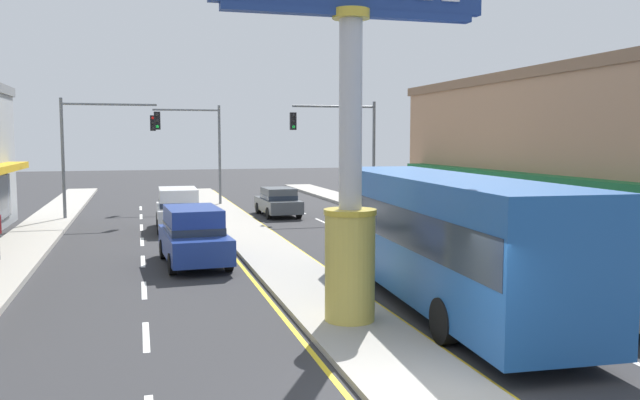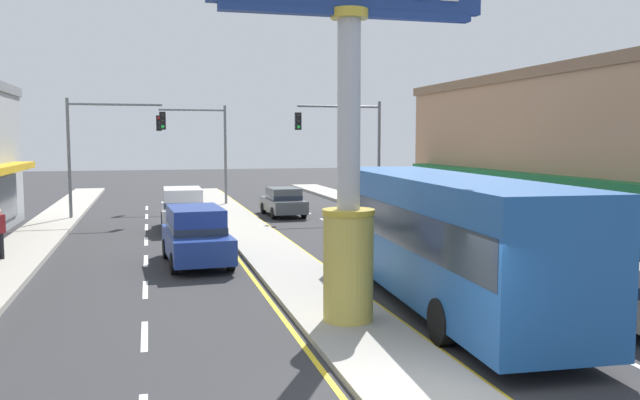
{
  "view_description": "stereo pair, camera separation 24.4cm",
  "coord_description": "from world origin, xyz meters",
  "px_view_note": "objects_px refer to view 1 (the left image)",
  "views": [
    {
      "loc": [
        -4.47,
        -9.17,
        4.19
      ],
      "look_at": [
        0.03,
        6.96,
        2.6
      ],
      "focal_mm": 36.61,
      "sensor_mm": 36.0,
      "label": 1
    },
    {
      "loc": [
        -4.23,
        -9.24,
        4.19
      ],
      "look_at": [
        0.03,
        6.96,
        2.6
      ],
      "focal_mm": 36.61,
      "sensor_mm": 36.0,
      "label": 2
    }
  ],
  "objects_px": {
    "bus_far_right_lane": "(441,232)",
    "suv_near_left_lane": "(194,235)",
    "traffic_light_median_far": "(195,138)",
    "sedan_far_left_oncoming": "(278,201)",
    "district_sign": "(350,139)",
    "suv_mid_left_lane": "(400,215)",
    "traffic_light_left_side": "(99,137)",
    "traffic_light_right_side": "(344,137)",
    "suv_kerb_right": "(178,208)",
    "storefront_right": "(612,153)",
    "street_bench": "(634,268)"
  },
  "relations": [
    {
      "from": "suv_mid_left_lane",
      "to": "suv_kerb_right",
      "type": "height_order",
      "value": "same"
    },
    {
      "from": "street_bench",
      "to": "traffic_light_median_far",
      "type": "bearing_deg",
      "value": 110.6
    },
    {
      "from": "storefront_right",
      "to": "traffic_light_left_side",
      "type": "height_order",
      "value": "storefront_right"
    },
    {
      "from": "traffic_light_median_far",
      "to": "district_sign",
      "type": "bearing_deg",
      "value": -87.62
    },
    {
      "from": "bus_far_right_lane",
      "to": "traffic_light_right_side",
      "type": "bearing_deg",
      "value": 79.48
    },
    {
      "from": "traffic_light_left_side",
      "to": "traffic_light_median_far",
      "type": "relative_size",
      "value": 1.0
    },
    {
      "from": "sedan_far_left_oncoming",
      "to": "district_sign",
      "type": "bearing_deg",
      "value": -97.56
    },
    {
      "from": "traffic_light_right_side",
      "to": "bus_far_right_lane",
      "type": "xyz_separation_m",
      "value": [
        -3.58,
        -19.31,
        -2.38
      ]
    },
    {
      "from": "traffic_light_median_far",
      "to": "bus_far_right_lane",
      "type": "bearing_deg",
      "value": -81.45
    },
    {
      "from": "storefront_right",
      "to": "suv_mid_left_lane",
      "type": "bearing_deg",
      "value": 171.08
    },
    {
      "from": "storefront_right",
      "to": "suv_kerb_right",
      "type": "xyz_separation_m",
      "value": [
        -18.04,
        6.56,
        -2.56
      ]
    },
    {
      "from": "traffic_light_left_side",
      "to": "traffic_light_median_far",
      "type": "distance_m",
      "value": 7.66
    },
    {
      "from": "suv_kerb_right",
      "to": "suv_mid_left_lane",
      "type": "bearing_deg",
      "value": -30.12
    },
    {
      "from": "traffic_light_median_far",
      "to": "suv_near_left_lane",
      "type": "height_order",
      "value": "traffic_light_median_far"
    },
    {
      "from": "traffic_light_median_far",
      "to": "traffic_light_right_side",
      "type": "bearing_deg",
      "value": -40.96
    },
    {
      "from": "storefront_right",
      "to": "suv_kerb_right",
      "type": "bearing_deg",
      "value": 160.02
    },
    {
      "from": "suv_mid_left_lane",
      "to": "sedan_far_left_oncoming",
      "type": "distance_m",
      "value": 9.67
    },
    {
      "from": "suv_mid_left_lane",
      "to": "traffic_light_median_far",
      "type": "bearing_deg",
      "value": 115.31
    },
    {
      "from": "bus_far_right_lane",
      "to": "traffic_light_median_far",
      "type": "bearing_deg",
      "value": 98.55
    },
    {
      "from": "traffic_light_right_side",
      "to": "traffic_light_left_side",
      "type": "bearing_deg",
      "value": 176.04
    },
    {
      "from": "traffic_light_right_side",
      "to": "sedan_far_left_oncoming",
      "type": "relative_size",
      "value": 1.43
    },
    {
      "from": "bus_far_right_lane",
      "to": "sedan_far_left_oncoming",
      "type": "height_order",
      "value": "bus_far_right_lane"
    },
    {
      "from": "suv_kerb_right",
      "to": "street_bench",
      "type": "bearing_deg",
      "value": -54.24
    },
    {
      "from": "traffic_light_left_side",
      "to": "traffic_light_right_side",
      "type": "relative_size",
      "value": 1.0
    },
    {
      "from": "bus_far_right_lane",
      "to": "suv_near_left_lane",
      "type": "distance_m",
      "value": 9.04
    },
    {
      "from": "bus_far_right_lane",
      "to": "street_bench",
      "type": "distance_m",
      "value": 5.94
    },
    {
      "from": "street_bench",
      "to": "district_sign",
      "type": "bearing_deg",
      "value": -172.73
    },
    {
      "from": "storefront_right",
      "to": "sedan_far_left_oncoming",
      "type": "relative_size",
      "value": 5.47
    },
    {
      "from": "sedan_far_left_oncoming",
      "to": "suv_mid_left_lane",
      "type": "bearing_deg",
      "value": -70.06
    },
    {
      "from": "storefront_right",
      "to": "suv_near_left_lane",
      "type": "distance_m",
      "value": 18.34
    },
    {
      "from": "traffic_light_right_side",
      "to": "street_bench",
      "type": "height_order",
      "value": "traffic_light_right_side"
    },
    {
      "from": "suv_mid_left_lane",
      "to": "bus_far_right_lane",
      "type": "bearing_deg",
      "value": -107.26
    },
    {
      "from": "storefront_right",
      "to": "traffic_light_right_side",
      "type": "relative_size",
      "value": 3.84
    },
    {
      "from": "storefront_right",
      "to": "sedan_far_left_oncoming",
      "type": "xyz_separation_m",
      "value": [
        -12.52,
        10.53,
        -2.76
      ]
    },
    {
      "from": "traffic_light_right_side",
      "to": "traffic_light_median_far",
      "type": "bearing_deg",
      "value": 139.04
    },
    {
      "from": "traffic_light_left_side",
      "to": "suv_kerb_right",
      "type": "bearing_deg",
      "value": -51.21
    },
    {
      "from": "traffic_light_median_far",
      "to": "street_bench",
      "type": "height_order",
      "value": "traffic_light_median_far"
    },
    {
      "from": "district_sign",
      "to": "bus_far_right_lane",
      "type": "distance_m",
      "value": 3.76
    },
    {
      "from": "district_sign",
      "to": "traffic_light_left_side",
      "type": "height_order",
      "value": "district_sign"
    },
    {
      "from": "bus_far_right_lane",
      "to": "suv_near_left_lane",
      "type": "relative_size",
      "value": 2.41
    },
    {
      "from": "traffic_light_median_far",
      "to": "sedan_far_left_oncoming",
      "type": "bearing_deg",
      "value": -57.48
    },
    {
      "from": "district_sign",
      "to": "suv_mid_left_lane",
      "type": "xyz_separation_m",
      "value": [
        6.06,
        11.72,
        -3.19
      ]
    },
    {
      "from": "traffic_light_left_side",
      "to": "bus_far_right_lane",
      "type": "xyz_separation_m",
      "value": [
        9.1,
        -20.19,
        -2.38
      ]
    },
    {
      "from": "bus_far_right_lane",
      "to": "suv_kerb_right",
      "type": "relative_size",
      "value": 2.45
    },
    {
      "from": "suv_kerb_right",
      "to": "traffic_light_right_side",
      "type": "bearing_deg",
      "value": 21.49
    },
    {
      "from": "suv_near_left_lane",
      "to": "suv_kerb_right",
      "type": "relative_size",
      "value": 1.02
    },
    {
      "from": "traffic_light_left_side",
      "to": "suv_mid_left_lane",
      "type": "distance_m",
      "value": 16.0
    },
    {
      "from": "sedan_far_left_oncoming",
      "to": "street_bench",
      "type": "relative_size",
      "value": 2.72
    },
    {
      "from": "traffic_light_median_far",
      "to": "bus_far_right_lane",
      "type": "relative_size",
      "value": 0.55
    },
    {
      "from": "traffic_light_left_side",
      "to": "sedan_far_left_oncoming",
      "type": "bearing_deg",
      "value": -3.06
    }
  ]
}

